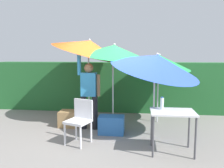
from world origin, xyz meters
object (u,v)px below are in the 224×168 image
object	(u,v)px
chair_plastic	(80,118)
folding_table	(173,116)
umbrella_orange	(114,51)
cooler_box	(111,125)
umbrella_rainbow	(89,47)
umbrella_navy	(159,61)
person_vendor	(89,91)
umbrella_yellow	(156,63)
bottle_water	(162,103)
crate_cardboard	(69,119)

from	to	relation	value
chair_plastic	folding_table	world-z (taller)	chair_plastic
umbrella_orange	chair_plastic	bearing A→B (deg)	-113.54
chair_plastic	cooler_box	xyz separation A→B (m)	(0.58, 0.61, -0.30)
umbrella_rainbow	folding_table	xyz separation A→B (m)	(1.95, -1.86, -1.33)
umbrella_navy	cooler_box	size ratio (longest dim) A/B	3.38
umbrella_navy	person_vendor	xyz separation A→B (m)	(-1.71, -0.80, -0.71)
umbrella_yellow	bottle_water	size ratio (longest dim) A/B	9.10
umbrella_rainbow	umbrella_orange	xyz separation A→B (m)	(0.70, -0.33, -0.11)
cooler_box	folding_table	distance (m)	1.59
folding_table	cooler_box	bearing A→B (deg)	144.70
person_vendor	chair_plastic	xyz separation A→B (m)	(0.00, -0.89, -0.42)
chair_plastic	crate_cardboard	size ratio (longest dim) A/B	1.93
umbrella_rainbow	bottle_water	bearing A→B (deg)	-44.42
umbrella_orange	umbrella_yellow	world-z (taller)	umbrella_orange
chair_plastic	folding_table	xyz separation A→B (m)	(1.81, -0.26, 0.17)
umbrella_orange	cooler_box	world-z (taller)	umbrella_orange
umbrella_yellow	folding_table	size ratio (longest dim) A/B	2.73
crate_cardboard	person_vendor	bearing A→B (deg)	-13.10
umbrella_navy	crate_cardboard	size ratio (longest dim) A/B	4.24
umbrella_orange	umbrella_navy	bearing A→B (deg)	19.64
umbrella_yellow	umbrella_navy	bearing A→B (deg)	81.66
umbrella_orange	umbrella_yellow	distance (m)	1.20
crate_cardboard	bottle_water	bearing A→B (deg)	-27.70
umbrella_orange	umbrella_yellow	xyz separation A→B (m)	(1.00, -0.61, -0.27)
chair_plastic	umbrella_rainbow	bearing A→B (deg)	95.07
cooler_box	person_vendor	bearing A→B (deg)	154.55
crate_cardboard	folding_table	bearing A→B (deg)	-28.37
chair_plastic	crate_cardboard	bearing A→B (deg)	118.79
umbrella_navy	crate_cardboard	distance (m)	2.77
umbrella_navy	crate_cardboard	bearing A→B (deg)	-163.55
umbrella_navy	person_vendor	distance (m)	2.01
person_vendor	umbrella_navy	bearing A→B (deg)	25.03
umbrella_navy	umbrella_yellow	bearing A→B (deg)	-98.34
umbrella_rainbow	umbrella_orange	bearing A→B (deg)	-25.20
person_vendor	chair_plastic	bearing A→B (deg)	-89.83
umbrella_navy	person_vendor	size ratio (longest dim) A/B	1.04
umbrella_navy	person_vendor	bearing A→B (deg)	-154.97
umbrella_navy	chair_plastic	world-z (taller)	umbrella_navy
folding_table	bottle_water	size ratio (longest dim) A/B	3.33
umbrella_navy	crate_cardboard	xyz separation A→B (m)	(-2.27, -0.67, -1.44)
umbrella_orange	bottle_water	distance (m)	2.03
umbrella_navy	bottle_water	world-z (taller)	umbrella_navy
umbrella_orange	cooler_box	bearing A→B (deg)	-88.24
cooler_box	crate_cardboard	size ratio (longest dim) A/B	1.25
person_vendor	cooler_box	size ratio (longest dim) A/B	3.25
umbrella_rainbow	crate_cardboard	xyz separation A→B (m)	(-0.42, -0.59, -1.81)
chair_plastic	bottle_water	size ratio (longest dim) A/B	3.71
umbrella_orange	chair_plastic	world-z (taller)	umbrella_orange
umbrella_orange	crate_cardboard	distance (m)	2.06
umbrella_yellow	umbrella_rainbow	bearing A→B (deg)	151.09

